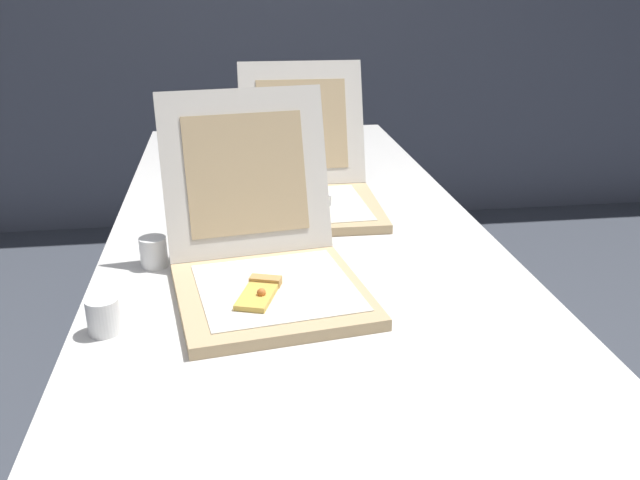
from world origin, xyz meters
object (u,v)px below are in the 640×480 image
object	(u,v)px
pizza_box_front	(266,265)
cup_white_near_center	(154,252)
pizza_box_middle	(309,187)
table	(301,255)
cup_white_near_left	(103,316)
cup_white_far	(224,181)

from	to	relation	value
pizza_box_front	cup_white_near_center	bearing A→B (deg)	139.21
pizza_box_middle	table	bearing A→B (deg)	-101.33
pizza_box_front	cup_white_near_left	size ratio (longest dim) A/B	7.77
pizza_box_middle	cup_white_far	world-z (taller)	pizza_box_middle
pizza_box_front	cup_white_near_left	distance (m)	0.31
table	cup_white_far	world-z (taller)	cup_white_far
pizza_box_front	cup_white_far	xyz separation A→B (m)	(-0.07, 0.63, -0.02)
table	cup_white_near_left	bearing A→B (deg)	-133.88
pizza_box_front	cup_white_far	size ratio (longest dim) A/B	7.77
pizza_box_front	cup_white_far	distance (m)	0.63
cup_white_near_center	cup_white_far	bearing A→B (deg)	73.18
table	pizza_box_front	bearing A→B (deg)	-110.10
pizza_box_front	table	bearing A→B (deg)	61.49
pizza_box_middle	pizza_box_front	bearing A→B (deg)	-105.80
cup_white_near_center	pizza_box_front	bearing A→B (deg)	-32.38
cup_white_far	cup_white_near_center	bearing A→B (deg)	-106.82
table	pizza_box_middle	distance (m)	0.24
pizza_box_front	pizza_box_middle	bearing A→B (deg)	64.97
cup_white_far	cup_white_near_center	size ratio (longest dim) A/B	1.00
cup_white_near_left	cup_white_far	distance (m)	0.78
pizza_box_middle	cup_white_near_center	distance (m)	0.49
cup_white_near_center	cup_white_near_left	bearing A→B (deg)	-102.24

